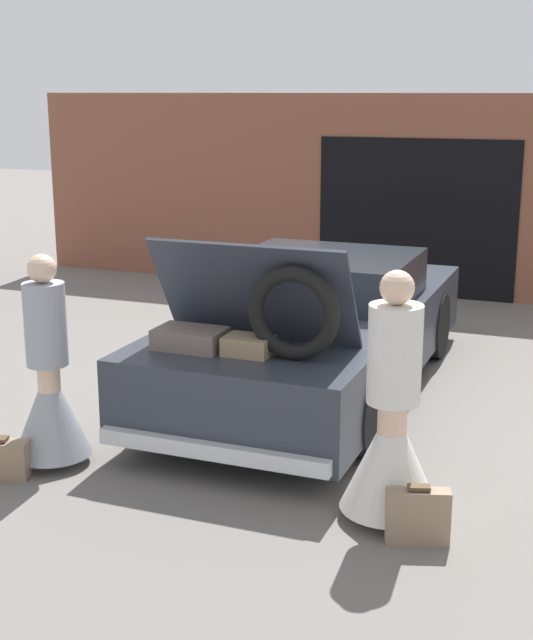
{
  "coord_description": "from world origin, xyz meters",
  "views": [
    {
      "loc": [
        2.58,
        -7.89,
        2.82
      ],
      "look_at": [
        0.0,
        -1.3,
        1.0
      ],
      "focal_mm": 50.0,
      "sensor_mm": 36.0,
      "label": 1
    }
  ],
  "objects_px": {
    "car": "(316,329)",
    "person_left": "(50,391)",
    "suitcase_beside_right_person": "(418,516)",
    "person_right": "(392,434)"
  },
  "relations": [
    {
      "from": "car",
      "to": "person_left",
      "type": "bearing_deg",
      "value": -118.45
    },
    {
      "from": "car",
      "to": "person_right",
      "type": "bearing_deg",
      "value": -61.22
    },
    {
      "from": "person_right",
      "to": "suitcase_beside_right_person",
      "type": "distance_m",
      "value": 0.56
    },
    {
      "from": "car",
      "to": "person_right",
      "type": "distance_m",
      "value": 2.77
    },
    {
      "from": "person_right",
      "to": "suitcase_beside_right_person",
      "type": "relative_size",
      "value": 4.03
    },
    {
      "from": "person_left",
      "to": "person_right",
      "type": "bearing_deg",
      "value": 102.36
    },
    {
      "from": "car",
      "to": "person_right",
      "type": "relative_size",
      "value": 2.81
    },
    {
      "from": "car",
      "to": "person_left",
      "type": "xyz_separation_m",
      "value": [
        -1.34,
        -2.47,
        -0.01
      ]
    },
    {
      "from": "person_left",
      "to": "suitcase_beside_right_person",
      "type": "distance_m",
      "value": 2.95
    },
    {
      "from": "suitcase_beside_right_person",
      "to": "person_left",
      "type": "bearing_deg",
      "value": 175.54
    }
  ]
}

